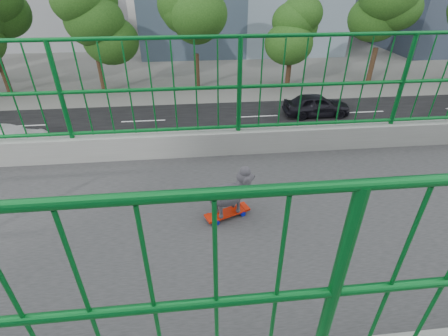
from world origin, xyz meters
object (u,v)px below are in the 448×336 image
car_0 (321,238)px  car_4 (316,105)px  car_2 (249,152)px  poodle (230,192)px  car_1 (257,188)px  car_5 (432,229)px  car_3 (5,138)px  skateboard (227,213)px

car_0 → car_4: bearing=161.2°
car_2 → car_4: 8.72m
poodle → car_1: 11.39m
car_5 → car_3: bearing=-116.3°
car_2 → car_5: car_2 is taller
car_1 → car_5: (3.20, 6.04, -0.07)m
car_5 → car_2: bearing=-137.6°
car_1 → car_0: bearing=28.7°
car_0 → car_3: bearing=-122.3°
skateboard → car_0: skateboard is taller
car_0 → car_1: car_1 is taller
car_1 → car_4: (-9.60, 6.12, -0.01)m
car_3 → car_4: bearing=-80.7°
car_3 → car_0: bearing=-122.3°
car_1 → car_3: 14.88m
skateboard → car_1: skateboard is taller
skateboard → car_1: size_ratio=0.09×
skateboard → car_2: size_ratio=0.08×
poodle → car_2: (-12.27, 2.54, -6.47)m
poodle → car_2: 14.10m
car_2 → car_4: size_ratio=1.25×
skateboard → car_5: skateboard is taller
car_2 → car_3: (-3.20, -13.63, -0.07)m
car_0 → car_3: size_ratio=0.82×
car_1 → car_4: size_ratio=1.04×
car_1 → car_2: bearing=176.4°
poodle → car_3: bearing=-165.7°
car_0 → car_2: 6.59m
car_2 → car_0: bearing=-166.4°
car_3 → car_4: 19.81m
poodle → car_0: bearing=123.7°
car_0 → skateboard: bearing=-35.0°
skateboard → car_1: 11.27m
car_1 → car_3: bearing=-115.5°
poodle → car_5: size_ratio=0.11×
car_2 → car_5: (6.40, 5.84, -0.08)m
skateboard → car_3: size_ratio=0.09×
car_2 → car_3: car_2 is taller
skateboard → car_0: size_ratio=0.11×
poodle → skateboard: bearing=-90.0°
poodle → car_0: poodle is taller
poodle → car_3: size_ratio=0.09×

